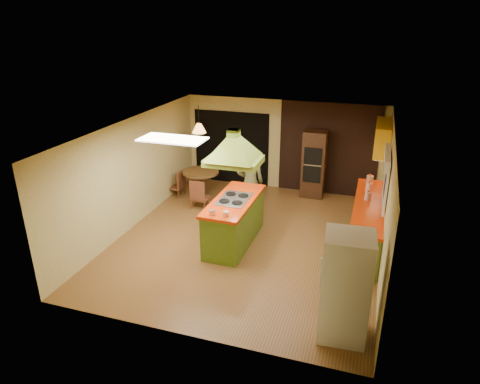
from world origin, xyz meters
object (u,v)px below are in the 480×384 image
(kitchen_island, at_px, (234,221))
(wall_oven, at_px, (314,164))
(dining_table, at_px, (201,179))
(man, at_px, (250,183))
(refrigerator, at_px, (345,287))
(canister_large, at_px, (370,180))

(kitchen_island, relative_size, wall_oven, 1.13)
(kitchen_island, xyz_separation_m, dining_table, (-1.66, 2.15, -0.00))
(man, relative_size, refrigerator, 1.02)
(kitchen_island, relative_size, dining_table, 2.11)
(dining_table, bearing_deg, man, -25.93)
(kitchen_island, height_order, canister_large, canister_large)
(kitchen_island, distance_m, dining_table, 2.72)
(refrigerator, distance_m, dining_table, 6.07)
(wall_oven, xyz_separation_m, dining_table, (-2.85, -1.02, -0.40))
(man, distance_m, wall_oven, 2.19)
(man, bearing_deg, refrigerator, 101.64)
(wall_oven, relative_size, canister_large, 8.07)
(dining_table, xyz_separation_m, canister_large, (4.32, -0.17, 0.52))
(man, xyz_separation_m, wall_oven, (1.24, 1.81, 0.03))
(refrigerator, height_order, canister_large, refrigerator)
(canister_large, bearing_deg, refrigerator, -92.28)
(refrigerator, bearing_deg, man, 121.03)
(dining_table, bearing_deg, refrigerator, -46.73)
(man, distance_m, refrigerator, 4.43)
(man, xyz_separation_m, refrigerator, (2.54, -3.63, -0.01))
(wall_oven, distance_m, canister_large, 1.90)
(refrigerator, relative_size, dining_table, 1.77)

